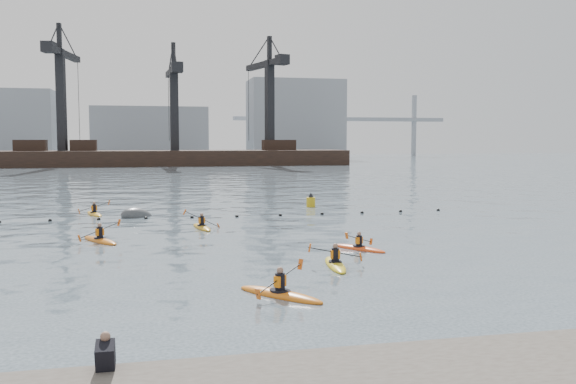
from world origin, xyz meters
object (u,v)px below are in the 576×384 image
object	(u,v)px
kayaker_2	(100,240)
nav_buoy	(311,202)
kayaker_4	(359,248)
kayaker_5	(94,213)
kayaker_0	(280,293)
kayaker_1	(335,264)
kayaker_3	(202,227)
mooring_buoy	(137,217)

from	to	relation	value
kayaker_2	nav_buoy	size ratio (longest dim) A/B	2.61
kayaker_2	nav_buoy	bearing A→B (deg)	12.57
kayaker_4	kayaker_5	world-z (taller)	kayaker_5
kayaker_0	kayaker_5	bearing A→B (deg)	69.03
kayaker_1	kayaker_5	bearing A→B (deg)	126.21
kayaker_1	kayaker_4	world-z (taller)	kayaker_1
kayaker_3	kayaker_4	xyz separation A→B (m)	(6.73, -8.70, -0.01)
kayaker_2	nav_buoy	world-z (taller)	nav_buoy
kayaker_0	kayaker_1	size ratio (longest dim) A/B	0.93
kayaker_2	kayaker_4	bearing A→B (deg)	-52.67
kayaker_2	mooring_buoy	world-z (taller)	kayaker_2
kayaker_3	kayaker_4	bearing A→B (deg)	-62.60
kayaker_2	kayaker_3	xyz separation A→B (m)	(5.47, 3.65, -0.01)
kayaker_1	nav_buoy	bearing A→B (deg)	85.02
kayaker_5	nav_buoy	bearing A→B (deg)	-11.83
kayaker_1	kayaker_4	size ratio (longest dim) A/B	1.20
kayaker_5	mooring_buoy	xyz separation A→B (m)	(2.93, -1.78, -0.10)
kayaker_0	nav_buoy	bearing A→B (deg)	34.04
kayaker_4	kayaker_5	bearing A→B (deg)	-85.47
kayaker_0	kayaker_1	bearing A→B (deg)	13.95
kayaker_4	kayaker_2	bearing A→B (deg)	-56.61
kayaker_1	kayaker_2	xyz separation A→B (m)	(-9.99, 8.47, 0.00)
kayaker_5	kayaker_3	bearing A→B (deg)	-68.41
kayaker_1	mooring_buoy	size ratio (longest dim) A/B	1.43
kayaker_3	kayaker_5	size ratio (longest dim) A/B	1.00
kayaker_0	kayaker_3	size ratio (longest dim) A/B	0.97
kayaker_3	kayaker_5	bearing A→B (deg)	119.24
kayaker_3	mooring_buoy	xyz separation A→B (m)	(-3.87, 6.45, -0.10)
kayaker_4	nav_buoy	distance (m)	18.84
kayaker_0	nav_buoy	distance (m)	27.55
kayaker_4	mooring_buoy	size ratio (longest dim) A/B	1.19
nav_buoy	kayaker_3	bearing A→B (deg)	-132.86
kayaker_1	kayaker_3	size ratio (longest dim) A/B	1.04
kayaker_2	kayaker_5	bearing A→B (deg)	66.21
kayaker_3	kayaker_1	bearing A→B (deg)	-79.91
kayaker_5	kayaker_1	bearing A→B (deg)	-78.91
kayaker_1	kayaker_2	distance (m)	13.10
nav_buoy	kayaker_1	bearing A→B (deg)	-102.10
mooring_buoy	nav_buoy	bearing A→B (deg)	15.02
kayaker_0	kayaker_3	bearing A→B (deg)	55.34
nav_buoy	kayaker_5	bearing A→B (deg)	-173.82
kayaker_5	nav_buoy	size ratio (longest dim) A/B	2.62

